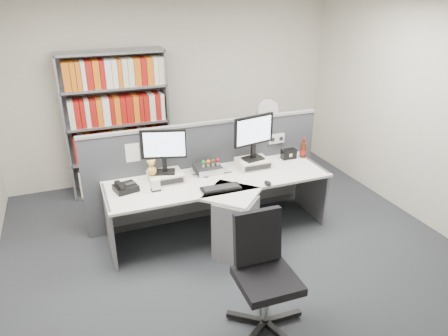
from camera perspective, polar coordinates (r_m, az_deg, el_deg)
name	(u,v)px	position (r m, az deg, el deg)	size (l,w,h in m)	color
ground	(246,270)	(4.53, 3.07, -13.87)	(5.50, 5.50, 0.00)	#32353B
room_shell	(251,106)	(3.72, 3.67, 8.52)	(5.04, 5.54, 2.72)	beige
partition	(207,170)	(5.20, -2.35, -0.23)	(3.00, 0.08, 1.27)	#3F4148
desk	(226,207)	(4.74, 0.24, -5.39)	(2.60, 1.20, 0.72)	white
monitor_riser_left	(165,177)	(4.77, -8.07, -1.21)	(0.38, 0.31, 0.10)	beige
monitor_riser_right	(253,163)	(5.10, 4.01, 0.69)	(0.38, 0.31, 0.10)	beige
monitor_left	(164,148)	(4.63, -8.32, 2.80)	(0.49, 0.22, 0.51)	black
monitor_right	(254,134)	(4.96, 4.12, 4.74)	(0.54, 0.22, 0.55)	black
desktop_pc	(208,169)	(4.95, -2.23, -0.12)	(0.30, 0.27, 0.08)	black
figurines	(211,162)	(4.91, -1.86, 0.84)	(0.23, 0.05, 0.09)	beige
keyboard	(221,188)	(4.54, -0.43, -2.80)	(0.44, 0.18, 0.03)	black
mouse	(268,183)	(4.66, 6.06, -2.09)	(0.07, 0.11, 0.04)	black
desk_phone	(125,188)	(4.63, -13.45, -2.64)	(0.28, 0.26, 0.10)	black
desk_calendar	(156,186)	(4.55, -9.40, -2.49)	(0.11, 0.08, 0.13)	black
plush_toy	(152,169)	(4.68, -9.94, -0.09)	(0.11, 0.11, 0.19)	gold
speaker	(289,154)	(5.39, 8.91, 1.94)	(0.19, 0.10, 0.12)	black
cola_bottle	(303,150)	(5.45, 10.85, 2.44)	(0.08, 0.08, 0.27)	#3F190A
shelving_unit	(118,125)	(6.00, -14.44, 5.70)	(1.41, 0.40, 2.00)	gray
filing_cabinet	(265,157)	(6.38, 5.68, 1.46)	(0.45, 0.61, 0.70)	gray
desk_fan	(267,113)	(6.15, 5.94, 7.51)	(0.33, 0.20, 0.56)	white
office_chair	(263,270)	(3.64, 5.45, -13.81)	(0.66, 0.68, 1.03)	silver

